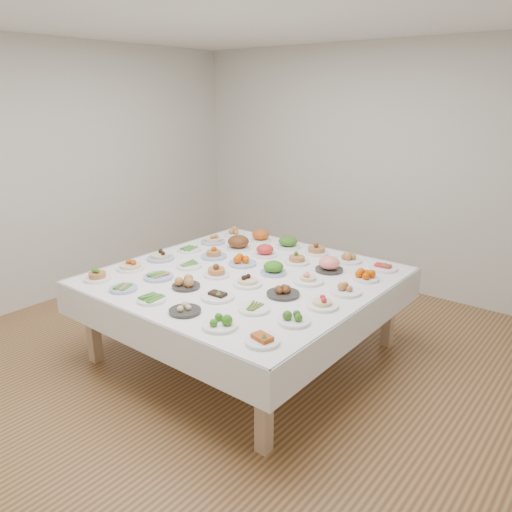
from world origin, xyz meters
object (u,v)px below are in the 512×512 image
Objects in this scene: dish_0 at (97,274)px; display_table at (245,282)px; dish_35 at (383,265)px; dish_18 at (189,249)px.

display_table is at bearing 44.73° from dish_0.
display_table is 10.31× the size of dish_0.
dish_0 is at bearing -135.27° from display_table.
dish_0 is 0.89× the size of dish_35.
dish_35 is at bearing 44.90° from display_table.
dish_18 is at bearing -158.13° from dish_35.
dish_0 is 0.96× the size of dish_18.
dish_35 is (1.75, 1.74, -0.01)m from dish_0.
dish_0 reaches higher than dish_18.
dish_35 is at bearing 21.87° from dish_18.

